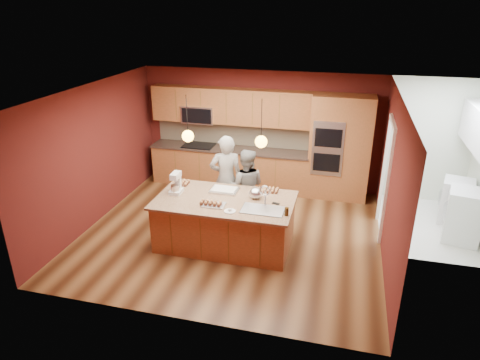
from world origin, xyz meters
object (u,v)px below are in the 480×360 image
(mixing_bowl, at_px, (256,193))
(person_right, at_px, (246,187))
(stand_mixer, at_px, (176,184))
(island, at_px, (226,221))
(person_left, at_px, (226,179))

(mixing_bowl, bearing_deg, person_right, 115.33)
(person_right, distance_m, stand_mixer, 1.43)
(person_right, relative_size, stand_mixer, 3.95)
(stand_mixer, bearing_deg, island, -4.30)
(person_left, height_order, stand_mixer, person_left)
(person_left, relative_size, person_right, 1.16)
(island, relative_size, person_left, 1.38)
(island, bearing_deg, person_right, 81.29)
(island, bearing_deg, person_left, 105.35)
(person_left, distance_m, person_right, 0.42)
(island, bearing_deg, mixing_bowl, 20.46)
(person_right, height_order, mixing_bowl, person_right)
(person_left, relative_size, stand_mixer, 4.59)
(island, height_order, person_right, person_right)
(island, xyz_separation_m, person_left, (-0.26, 0.94, 0.43))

